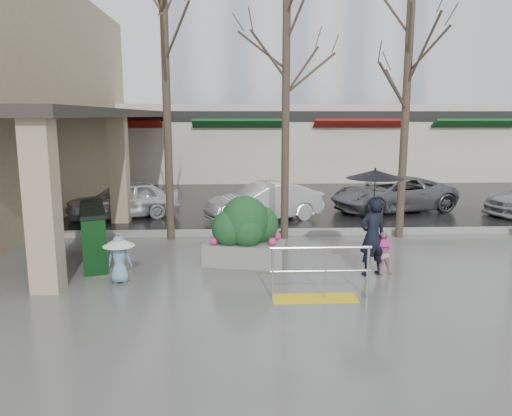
{
  "coord_description": "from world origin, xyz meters",
  "views": [
    {
      "loc": [
        -0.2,
        -10.12,
        3.41
      ],
      "look_at": [
        0.29,
        1.29,
        1.3
      ],
      "focal_mm": 35.0,
      "sensor_mm": 36.0,
      "label": 1
    }
  ],
  "objects": [
    {
      "name": "child_blue",
      "position": [
        -2.59,
        -0.07,
        0.63
      ],
      "size": [
        0.66,
        0.66,
        1.01
      ],
      "rotation": [
        0.0,
        0.0,
        3.13
      ],
      "color": "#6595B4",
      "rests_on": "ground"
    },
    {
      "name": "pillar_front",
      "position": [
        -3.9,
        -0.5,
        1.75
      ],
      "size": [
        0.55,
        0.55,
        3.5
      ],
      "primitive_type": "cube",
      "color": "tan",
      "rests_on": "ground"
    },
    {
      "name": "car_c",
      "position": [
        5.53,
        7.52,
        0.63
      ],
      "size": [
        4.94,
        3.27,
        1.26
      ],
      "primitive_type": "imported",
      "rotation": [
        0.0,
        0.0,
        -1.29
      ],
      "color": "slate",
      "rests_on": "ground"
    },
    {
      "name": "car_a",
      "position": [
        -3.96,
        6.66,
        0.63
      ],
      "size": [
        3.98,
        2.65,
        1.26
      ],
      "primitive_type": "imported",
      "rotation": [
        0.0,
        0.0,
        -1.23
      ],
      "color": "silver",
      "rests_on": "ground"
    },
    {
      "name": "canopy_slab",
      "position": [
        -4.8,
        8.0,
        3.62
      ],
      "size": [
        2.8,
        18.0,
        0.25
      ],
      "primitive_type": "cube",
      "color": "#2D2823",
      "rests_on": "pillar_front"
    },
    {
      "name": "news_boxes",
      "position": [
        -3.55,
        1.5,
        0.66
      ],
      "size": [
        1.19,
        2.42,
        1.32
      ],
      "rotation": [
        0.0,
        0.0,
        0.29
      ],
      "color": "#0C3511",
      "rests_on": "ground"
    },
    {
      "name": "car_b",
      "position": [
        0.79,
        6.01,
        0.63
      ],
      "size": [
        4.03,
        2.79,
        1.26
      ],
      "primitive_type": "imported",
      "rotation": [
        0.0,
        0.0,
        -1.15
      ],
      "color": "silver",
      "rests_on": "ground"
    },
    {
      "name": "street_asphalt",
      "position": [
        0.0,
        22.0,
        0.01
      ],
      "size": [
        120.0,
        36.0,
        0.01
      ],
      "primitive_type": "cube",
      "color": "black",
      "rests_on": "ground"
    },
    {
      "name": "ground",
      "position": [
        0.0,
        0.0,
        0.0
      ],
      "size": [
        120.0,
        120.0,
        0.0
      ],
      "primitive_type": "plane",
      "color": "#51514F",
      "rests_on": "ground"
    },
    {
      "name": "child_pink",
      "position": [
        3.0,
        0.27,
        0.53
      ],
      "size": [
        0.47,
        0.47,
        0.94
      ],
      "rotation": [
        0.0,
        0.0,
        3.15
      ],
      "color": "pink",
      "rests_on": "ground"
    },
    {
      "name": "curb",
      "position": [
        0.0,
        4.0,
        0.07
      ],
      "size": [
        120.0,
        0.3,
        0.15
      ],
      "primitive_type": "cube",
      "color": "gray",
      "rests_on": "ground"
    },
    {
      "name": "tree_midwest",
      "position": [
        1.2,
        3.6,
        5.23
      ],
      "size": [
        3.2,
        3.2,
        7.0
      ],
      "color": "#382B21",
      "rests_on": "ground"
    },
    {
      "name": "tree_west",
      "position": [
        -2.0,
        3.6,
        5.08
      ],
      "size": [
        3.2,
        3.2,
        6.8
      ],
      "color": "#382B21",
      "rests_on": "ground"
    },
    {
      "name": "tree_mideast",
      "position": [
        4.5,
        3.6,
        4.86
      ],
      "size": [
        3.2,
        3.2,
        6.5
      ],
      "color": "#382B21",
      "rests_on": "ground"
    },
    {
      "name": "woman",
      "position": [
        2.76,
        0.2,
        1.37
      ],
      "size": [
        1.23,
        1.23,
        2.34
      ],
      "rotation": [
        0.0,
        0.0,
        3.44
      ],
      "color": "black",
      "rests_on": "ground"
    },
    {
      "name": "handrail",
      "position": [
        1.36,
        -1.2,
        0.38
      ],
      "size": [
        1.9,
        0.5,
        1.03
      ],
      "color": "yellow",
      "rests_on": "ground"
    },
    {
      "name": "pillar_back",
      "position": [
        -3.9,
        6.0,
        1.75
      ],
      "size": [
        0.55,
        0.55,
        3.5
      ],
      "primitive_type": "cube",
      "color": "tan",
      "rests_on": "ground"
    },
    {
      "name": "storefront_row",
      "position": [
        2.0,
        17.97,
        2.01
      ],
      "size": [
        34.0,
        6.74,
        4.0
      ],
      "color": "beige",
      "rests_on": "ground"
    },
    {
      "name": "planter",
      "position": [
        0.04,
        1.16,
        0.77
      ],
      "size": [
        2.0,
        1.29,
        1.61
      ],
      "rotation": [
        0.0,
        0.0,
        -0.21
      ],
      "color": "slate",
      "rests_on": "ground"
    }
  ]
}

